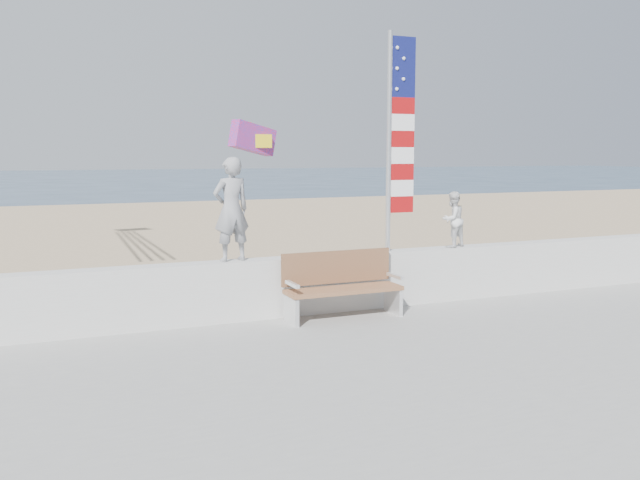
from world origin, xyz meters
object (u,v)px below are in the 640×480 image
Objects in this scene: child at (453,219)px; bench at (341,284)px; flag at (396,133)px; adult at (231,209)px.

child is 2.49m from bench.
child is 0.27× the size of flag.
child is at bearing 11.25° from bench.
flag is (-1.12, -0.00, 1.44)m from child.
adult reaches higher than child.
bench is (-2.29, -0.45, -0.86)m from child.
child is 0.52× the size of bench.
flag is at bearing 21.26° from bench.
adult is at bearing -14.84° from child.
bench is 0.51× the size of flag.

